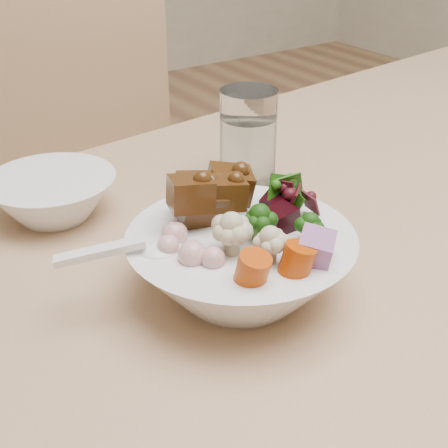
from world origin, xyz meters
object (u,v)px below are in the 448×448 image
(dining_table, at_px, (419,241))
(food_bowl, at_px, (241,259))
(chair_far, at_px, (110,196))
(side_bowl, at_px, (53,197))
(water_glass, at_px, (248,142))

(dining_table, bearing_deg, food_bowl, -179.81)
(chair_far, height_order, side_bowl, chair_far)
(chair_far, bearing_deg, dining_table, -72.99)
(dining_table, xyz_separation_m, chair_far, (-0.18, 0.61, -0.14))
(food_bowl, bearing_deg, side_bowl, 110.75)
(dining_table, relative_size, water_glass, 12.43)
(water_glass, height_order, side_bowl, water_glass)
(water_glass, bearing_deg, chair_far, 91.00)
(chair_far, distance_m, water_glass, 0.52)
(food_bowl, relative_size, side_bowl, 1.43)
(water_glass, bearing_deg, side_bowl, 167.69)
(chair_far, relative_size, water_glass, 6.84)
(dining_table, height_order, food_bowl, food_bowl)
(water_glass, bearing_deg, dining_table, -42.59)
(water_glass, bearing_deg, food_bowl, -127.54)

